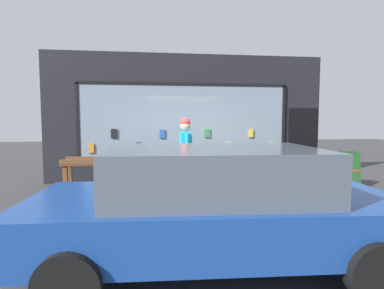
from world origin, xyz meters
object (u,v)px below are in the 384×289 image
Objects in this scene: person_browsing at (185,151)px; sandwich_board_sign at (345,169)px; display_table_right at (259,162)px; display_table_left at (126,164)px; small_dog at (171,188)px; parked_car at (214,204)px.

sandwich_board_sign is at bearing -82.87° from person_browsing.
sandwich_board_sign is at bearing 0.40° from display_table_right.
small_dog is at bearing -36.08° from display_table_left.
display_table_right is at bearing 66.16° from parked_car.
person_browsing is at bearing -24.86° from display_table_left.
small_dog is (1.01, -0.74, -0.44)m from display_table_left.
person_browsing reaches higher than small_dog.
display_table_left is at bearing 180.00° from display_table_right.
display_table_left is at bearing 55.82° from small_dog.
parked_car is (-1.87, -3.67, 0.03)m from display_table_right.
display_table_right is at bearing -69.65° from small_dog.
sandwich_board_sign is at bearing -78.69° from small_dog.
person_browsing reaches higher than display_table_left.
sandwich_board_sign is (5.57, 0.02, -0.24)m from display_table_left.
display_table_right is at bearing -73.34° from person_browsing.
parked_car is at bearing 179.11° from person_browsing.
display_table_left is at bearing 113.43° from parked_car.
parked_car reaches higher than small_dog.
display_table_right is at bearing -164.33° from sandwich_board_sign.
display_table_right is 0.65× the size of parked_car.
display_table_right is 2.37m from small_dog.
small_dog is 0.59× the size of sandwich_board_sign.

